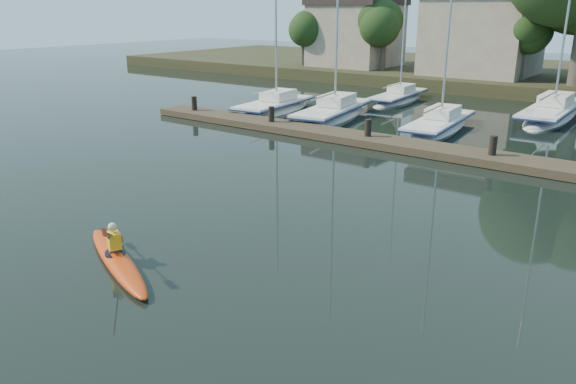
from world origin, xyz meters
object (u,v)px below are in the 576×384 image
Objects in this scene: sailboat_5 at (398,103)px; sailboat_2 at (439,133)px; dock at (425,148)px; sailboat_1 at (333,121)px; sailboat_0 at (275,115)px; kayak at (117,257)px; sailboat_6 at (551,121)px.

sailboat_2 is at bearing -54.91° from sailboat_5.
sailboat_1 reaches higher than dock.
sailboat_5 reaches higher than sailboat_0.
sailboat_0 is 0.83× the size of sailboat_1.
dock is (1.47, 15.76, 0.02)m from kayak.
kayak is 15.83m from dock.
sailboat_1 is 1.06× the size of sailboat_2.
sailboat_0 is at bearing -120.91° from sailboat_5.
sailboat_0 reaches higher than dock.
sailboat_1 is 1.13× the size of sailboat_5.
kayak is 0.37× the size of sailboat_0.
sailboat_6 reaches higher than dock.
sailboat_5 is (4.35, 8.66, 0.04)m from sailboat_0.
sailboat_0 is 0.88× the size of sailboat_2.
sailboat_6 is (14.59, 8.55, 0.00)m from sailboat_0.
dock is 9.30m from sailboat_1.
sailboat_5 is (-6.33, 28.67, -0.36)m from kayak.
dock is 2.66× the size of sailboat_0.
sailboat_6 reaches higher than sailboat_0.
sailboat_2 is at bearing -4.82° from sailboat_1.
sailboat_1 reaches higher than sailboat_0.
sailboat_0 is at bearing 176.31° from sailboat_1.
sailboat_0 is 16.91m from sailboat_6.
sailboat_5 is (-6.24, 7.62, 0.01)m from sailboat_2.
dock is at bearing -102.19° from sailboat_6.
sailboat_2 is 0.82× the size of sailboat_6.
kayak is 21.05m from sailboat_2.
sailboat_6 reaches higher than sailboat_5.
kayak reaches higher than dock.
dock is 2.34× the size of sailboat_2.
sailboat_6 is at bearing 79.20° from dock.
dock is 2.22× the size of sailboat_1.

